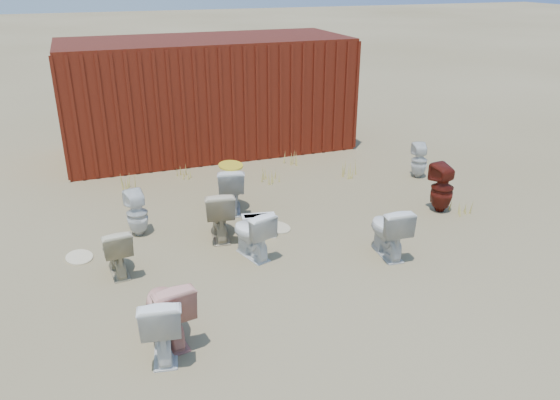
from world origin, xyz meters
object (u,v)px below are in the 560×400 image
object	(u,v)px
shipping_container	(208,95)
toilet_front_maroon	(442,188)
toilet_front_a	(162,322)
loose_tank	(259,226)
toilet_front_e	(388,230)
toilet_back_beige_right	(219,213)
toilet_back_a	(137,213)
toilet_back_e	(419,161)
toilet_back_beige_left	(116,250)
toilet_back_yellowlid	(232,188)
toilet_front_c	(252,233)
toilet_front_pink	(167,309)

from	to	relation	value
shipping_container	toilet_front_maroon	distance (m)	5.55
toilet_front_a	loose_tank	bearing A→B (deg)	-118.75
toilet_front_e	toilet_front_a	bearing A→B (deg)	22.62
toilet_back_beige_right	loose_tank	xyz separation A→B (m)	(0.55, -0.19, -0.21)
toilet_back_a	toilet_front_a	bearing A→B (deg)	77.06
toilet_front_a	toilet_back_a	bearing A→B (deg)	-81.97
toilet_back_e	toilet_back_beige_right	bearing A→B (deg)	32.70
shipping_container	toilet_back_a	world-z (taller)	shipping_container
toilet_back_beige_left	toilet_back_beige_right	xyz separation A→B (m)	(1.53, 0.57, 0.05)
toilet_back_yellowlid	loose_tank	bearing A→B (deg)	111.23
toilet_back_beige_left	toilet_back_a	bearing A→B (deg)	-115.51
toilet_front_a	toilet_back_yellowlid	size ratio (longest dim) A/B	0.98
toilet_front_maroon	toilet_back_a	xyz separation A→B (m)	(-4.83, 0.82, -0.06)
toilet_front_maroon	toilet_back_beige_right	xyz separation A→B (m)	(-3.69, 0.33, -0.02)
toilet_back_a	toilet_front_e	bearing A→B (deg)	138.76
toilet_back_beige_right	loose_tank	distance (m)	0.62
toilet_front_c	toilet_front_e	bearing A→B (deg)	144.20
toilet_front_maroon	toilet_back_yellowlid	bearing A→B (deg)	-26.60
toilet_front_a	toilet_front_c	size ratio (longest dim) A/B	1.07
toilet_front_maroon	toilet_back_beige_right	bearing A→B (deg)	-11.15
toilet_front_maroon	toilet_front_e	distance (m)	1.90
toilet_front_c	toilet_back_yellowlid	xyz separation A→B (m)	(0.16, 1.63, 0.03)
toilet_front_pink	toilet_back_e	xyz separation A→B (m)	(5.38, 3.41, -0.06)
shipping_container	toilet_front_e	size ratio (longest dim) A/B	7.87
toilet_front_a	toilet_front_pink	distance (m)	0.23
toilet_back_yellowlid	toilet_front_a	bearing A→B (deg)	78.80
toilet_front_a	toilet_front_c	bearing A→B (deg)	-121.92
toilet_front_a	toilet_back_yellowlid	xyz separation A→B (m)	(1.65, 3.32, 0.01)
toilet_front_e	toilet_back_beige_left	world-z (taller)	toilet_front_e
toilet_front_e	loose_tank	world-z (taller)	toilet_front_e
toilet_front_maroon	loose_tank	xyz separation A→B (m)	(-3.14, 0.13, -0.23)
toilet_front_e	toilet_back_beige_right	world-z (taller)	toilet_back_beige_right
toilet_front_pink	toilet_back_beige_left	xyz separation A→B (m)	(-0.40, 1.66, -0.06)
toilet_back_a	toilet_front_maroon	bearing A→B (deg)	158.86
toilet_front_pink	toilet_front_maroon	xyz separation A→B (m)	(4.82, 1.90, 0.01)
loose_tank	toilet_front_pink	bearing A→B (deg)	-119.81
toilet_front_a	loose_tank	xyz separation A→B (m)	(1.77, 2.24, -0.21)
toilet_front_c	loose_tank	world-z (taller)	toilet_front_c
shipping_container	toilet_back_beige_left	world-z (taller)	shipping_container
toilet_front_pink	loose_tank	bearing A→B (deg)	-138.96
toilet_front_pink	toilet_front_e	world-z (taller)	toilet_front_pink
toilet_back_yellowlid	toilet_back_e	xyz separation A→B (m)	(3.81, 0.30, -0.06)
toilet_back_beige_right	toilet_back_yellowlid	xyz separation A→B (m)	(0.44, 0.89, 0.00)
toilet_front_e	toilet_back_e	world-z (taller)	toilet_front_e
toilet_back_a	toilet_back_e	bearing A→B (deg)	175.81
toilet_back_yellowlid	toilet_front_pink	bearing A→B (deg)	78.51
toilet_front_c	toilet_front_maroon	xyz separation A→B (m)	(3.41, 0.42, 0.05)
toilet_front_maroon	toilet_back_a	size ratio (longest dim) A/B	1.16
toilet_back_a	toilet_back_beige_right	world-z (taller)	toilet_back_beige_right
toilet_front_pink	toilet_back_yellowlid	bearing A→B (deg)	-126.05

